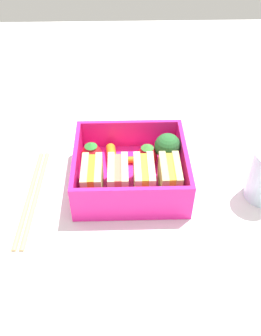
{
  "coord_description": "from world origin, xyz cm",
  "views": [
    {
      "loc": [
        1.06,
        38.56,
        38.39
      ],
      "look_at": [
        0.0,
        0.0,
        2.7
      ],
      "focal_mm": 40.0,
      "sensor_mm": 36.0,
      "label": 1
    }
  ],
  "objects": [
    {
      "name": "carrot_stick_far_left",
      "position": [
        -0.36,
        -2.85,
        1.7
      ],
      "size": [
        4.06,
        1.05,
        1.01
      ],
      "primitive_type": "cylinder",
      "rotation": [
        1.57,
        0.0,
        4.72
      ],
      "color": "orange",
      "rests_on": "bento_tray"
    },
    {
      "name": "strawberry_far_left",
      "position": [
        -2.48,
        -2.48,
        2.85
      ],
      "size": [
        3.05,
        3.05,
        3.65
      ],
      "color": "red",
      "rests_on": "bento_tray"
    },
    {
      "name": "sandwich_center_right",
      "position": [
        5.17,
        2.85,
        3.47
      ],
      "size": [
        2.66,
        5.71,
        4.53
      ],
      "color": "beige",
      "rests_on": "bento_tray"
    },
    {
      "name": "strawberry_left",
      "position": [
        5.61,
        -3.05,
        2.86
      ],
      "size": [
        3.08,
        3.08,
        3.68
      ],
      "color": "red",
      "rests_on": "bento_tray"
    },
    {
      "name": "bento_rim",
      "position": [
        0.0,
        0.0,
        3.45
      ],
      "size": [
        15.58,
        14.49,
        4.51
      ],
      "color": "#F22191",
      "rests_on": "bento_tray"
    },
    {
      "name": "sandwich_center_left",
      "position": [
        -1.72,
        2.85,
        3.47
      ],
      "size": [
        2.66,
        5.71,
        4.53
      ],
      "color": "beige",
      "rests_on": "bento_tray"
    },
    {
      "name": "chopstick_pair",
      "position": [
        13.75,
        2.63,
        0.35
      ],
      "size": [
        2.36,
        18.18,
        0.7
      ],
      "color": "tan",
      "rests_on": "ground_plane"
    },
    {
      "name": "ground_plane",
      "position": [
        0.0,
        0.0,
        -1.0
      ],
      "size": [
        120.0,
        120.0,
        2.0
      ],
      "primitive_type": "cube",
      "color": "silver"
    },
    {
      "name": "sandwich_left",
      "position": [
        -5.17,
        2.85,
        3.47
      ],
      "size": [
        2.66,
        5.71,
        4.53
      ],
      "color": "#D2C17E",
      "rests_on": "bento_tray"
    },
    {
      "name": "bento_tray",
      "position": [
        0.0,
        0.0,
        0.6
      ],
      "size": [
        15.58,
        14.49,
        1.2
      ],
      "primitive_type": "cube",
      "color": "#F22191",
      "rests_on": "ground_plane"
    },
    {
      "name": "sandwich_center",
      "position": [
        1.72,
        2.85,
        3.47
      ],
      "size": [
        2.66,
        5.71,
        4.53
      ],
      "color": "beige",
      "rests_on": "bento_tray"
    },
    {
      "name": "carrot_stick_left",
      "position": [
        2.65,
        -3.22,
        1.91
      ],
      "size": [
        1.94,
        5.11,
        1.41
      ],
      "primitive_type": "cylinder",
      "rotation": [
        1.57,
        0.0,
        3.25
      ],
      "color": "orange",
      "rests_on": "bento_tray"
    },
    {
      "name": "broccoli_floret",
      "position": [
        -5.42,
        -2.88,
        4.1
      ],
      "size": [
        3.79,
        3.79,
        4.88
      ],
      "color": "#89D165",
      "rests_on": "bento_tray"
    }
  ]
}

